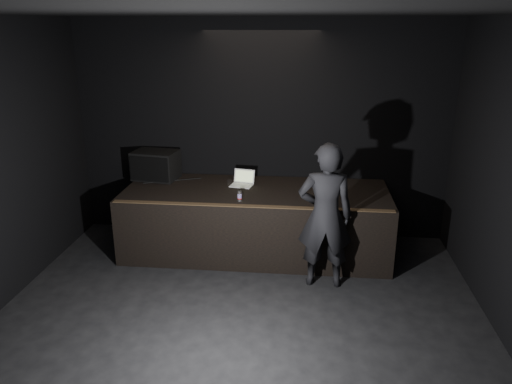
{
  "coord_description": "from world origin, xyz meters",
  "views": [
    {
      "loc": [
        0.74,
        -4.39,
        3.4
      ],
      "look_at": [
        0.04,
        2.3,
        1.12
      ],
      "focal_mm": 35.0,
      "sensor_mm": 36.0,
      "label": 1
    }
  ],
  "objects": [
    {
      "name": "stage_monitor",
      "position": [
        -1.67,
        3.14,
        1.23
      ],
      "size": [
        0.75,
        0.6,
        0.46
      ],
      "rotation": [
        0.0,
        0.0,
        -0.15
      ],
      "color": "black",
      "rests_on": "stage_riser"
    },
    {
      "name": "beer_can",
      "position": [
        -0.18,
        2.22,
        1.08
      ],
      "size": [
        0.06,
        0.06,
        0.15
      ],
      "color": "silver",
      "rests_on": "stage_riser"
    },
    {
      "name": "ground",
      "position": [
        0.0,
        0.0,
        0.0
      ],
      "size": [
        7.0,
        7.0,
        0.0
      ],
      "primitive_type": "plane",
      "color": "black",
      "rests_on": "ground"
    },
    {
      "name": "person",
      "position": [
        1.01,
        1.78,
        0.99
      ],
      "size": [
        0.73,
        0.49,
        1.99
      ],
      "primitive_type": "imported",
      "rotation": [
        0.0,
        0.0,
        3.16
      ],
      "color": "black",
      "rests_on": "ground"
    },
    {
      "name": "laptop",
      "position": [
        -0.23,
        2.97,
        1.06
      ],
      "size": [
        0.38,
        0.36,
        0.23
      ],
      "rotation": [
        0.0,
        0.0,
        -0.2
      ],
      "color": "silver",
      "rests_on": "stage_riser"
    },
    {
      "name": "plastic_cup",
      "position": [
        -0.43,
        2.9,
        1.05
      ],
      "size": [
        0.08,
        0.08,
        0.09
      ],
      "primitive_type": "cylinder",
      "color": "white",
      "rests_on": "stage_riser"
    },
    {
      "name": "room_walls",
      "position": [
        0.0,
        0.0,
        2.02
      ],
      "size": [
        6.1,
        7.1,
        3.52
      ],
      "color": "black",
      "rests_on": "ground"
    },
    {
      "name": "stage_riser",
      "position": [
        0.0,
        2.73,
        0.5
      ],
      "size": [
        4.0,
        1.5,
        1.0
      ],
      "primitive_type": "cube",
      "color": "black",
      "rests_on": "ground"
    },
    {
      "name": "cable",
      "position": [
        -1.38,
        3.04,
        1.01
      ],
      "size": [
        0.86,
        0.38,
        0.02
      ],
      "primitive_type": "cylinder",
      "rotation": [
        0.0,
        1.57,
        0.41
      ],
      "color": "black",
      "rests_on": "stage_riser"
    },
    {
      "name": "wii_remote",
      "position": [
        1.06,
        2.2,
        1.02
      ],
      "size": [
        0.1,
        0.17,
        0.03
      ],
      "primitive_type": "cube",
      "rotation": [
        0.0,
        0.0,
        0.43
      ],
      "color": "white",
      "rests_on": "stage_riser"
    },
    {
      "name": "riser_lip",
      "position": [
        0.0,
        2.02,
        1.01
      ],
      "size": [
        3.92,
        0.1,
        0.01
      ],
      "primitive_type": "cube",
      "color": "brown",
      "rests_on": "stage_riser"
    }
  ]
}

